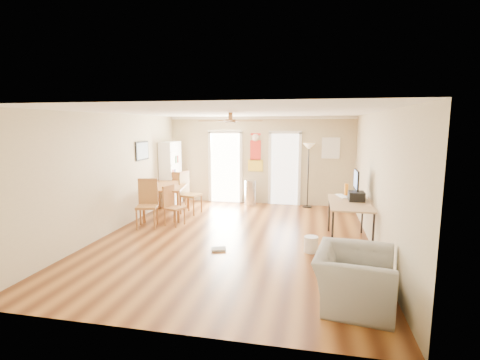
% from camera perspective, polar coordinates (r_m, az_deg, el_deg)
% --- Properties ---
extents(floor, '(7.00, 7.00, 0.00)m').
position_cam_1_polar(floor, '(7.57, -0.93, -9.33)').
color(floor, brown).
rests_on(floor, ground).
extents(ceiling, '(5.50, 7.00, 0.00)m').
position_cam_1_polar(ceiling, '(7.19, -0.99, 10.75)').
color(ceiling, silver).
rests_on(ceiling, floor).
extents(wall_back, '(5.50, 0.04, 2.60)m').
position_cam_1_polar(wall_back, '(10.69, 3.16, 3.14)').
color(wall_back, beige).
rests_on(wall_back, floor).
extents(wall_front, '(5.50, 0.04, 2.60)m').
position_cam_1_polar(wall_front, '(4.00, -12.10, -6.74)').
color(wall_front, beige).
rests_on(wall_front, floor).
extents(wall_left, '(0.04, 7.00, 2.60)m').
position_cam_1_polar(wall_left, '(8.31, -19.80, 0.99)').
color(wall_left, beige).
rests_on(wall_left, floor).
extents(wall_right, '(0.04, 7.00, 2.60)m').
position_cam_1_polar(wall_right, '(7.19, 20.95, -0.22)').
color(wall_right, beige).
rests_on(wall_right, floor).
extents(crown_molding, '(5.50, 7.00, 0.08)m').
position_cam_1_polar(crown_molding, '(7.19, -0.99, 10.44)').
color(crown_molding, white).
rests_on(crown_molding, wall_back).
extents(kitchen_doorway, '(0.90, 0.10, 2.10)m').
position_cam_1_polar(kitchen_doorway, '(10.90, -2.33, 1.94)').
color(kitchen_doorway, white).
rests_on(kitchen_doorway, wall_back).
extents(bathroom_doorway, '(0.80, 0.10, 2.10)m').
position_cam_1_polar(bathroom_doorway, '(10.61, 7.15, 1.69)').
color(bathroom_doorway, white).
rests_on(bathroom_doorway, wall_back).
extents(wall_decal, '(0.46, 0.03, 1.10)m').
position_cam_1_polar(wall_decal, '(10.66, 2.49, 4.48)').
color(wall_decal, red).
rests_on(wall_decal, wall_back).
extents(ac_grille, '(0.50, 0.04, 0.60)m').
position_cam_1_polar(ac_grille, '(10.52, 14.31, 4.97)').
color(ac_grille, white).
rests_on(ac_grille, wall_back).
extents(framed_poster, '(0.04, 0.66, 0.48)m').
position_cam_1_polar(framed_poster, '(9.47, -15.39, 4.53)').
color(framed_poster, black).
rests_on(framed_poster, wall_left).
extents(ceiling_fan, '(1.24, 1.24, 0.20)m').
position_cam_1_polar(ceiling_fan, '(6.90, -1.54, 9.42)').
color(ceiling_fan, '#593819').
rests_on(ceiling_fan, ceiling).
extents(bookshelf, '(0.56, 0.91, 1.87)m').
position_cam_1_polar(bookshelf, '(10.72, -11.02, 1.04)').
color(bookshelf, white).
rests_on(bookshelf, floor).
extents(dining_table, '(1.25, 1.75, 0.80)m').
position_cam_1_polar(dining_table, '(9.56, -11.53, -3.17)').
color(dining_table, '#9E6833').
rests_on(dining_table, floor).
extents(dining_chair_right_a, '(0.55, 0.55, 1.12)m').
position_cam_1_polar(dining_chair_right_a, '(9.60, -7.84, -2.05)').
color(dining_chair_right_a, '#A37634').
rests_on(dining_chair_right_a, floor).
extents(dining_chair_right_b, '(0.49, 0.49, 0.93)m').
position_cam_1_polar(dining_chair_right_b, '(8.56, -10.44, -4.10)').
color(dining_chair_right_b, '#9F6333').
rests_on(dining_chair_right_b, floor).
extents(dining_chair_near, '(0.56, 0.56, 1.11)m').
position_cam_1_polar(dining_chair_near, '(8.50, -14.68, -3.72)').
color(dining_chair_near, '#9F6B33').
rests_on(dining_chair_near, floor).
extents(dining_chair_far, '(0.46, 0.46, 1.02)m').
position_cam_1_polar(dining_chair_far, '(10.53, -10.04, -1.41)').
color(dining_chair_far, '#A26834').
rests_on(dining_chair_far, floor).
extents(trash_can, '(0.40, 0.40, 0.74)m').
position_cam_1_polar(trash_can, '(10.56, 1.65, -2.03)').
color(trash_can, silver).
rests_on(trash_can, floor).
extents(torchiere_lamp, '(0.41, 0.41, 1.84)m').
position_cam_1_polar(torchiere_lamp, '(10.34, 10.83, 0.69)').
color(torchiere_lamp, black).
rests_on(torchiere_lamp, floor).
extents(computer_desk, '(0.78, 1.57, 0.84)m').
position_cam_1_polar(computer_desk, '(7.50, 16.99, -6.54)').
color(computer_desk, '#A47C59').
rests_on(computer_desk, floor).
extents(imac, '(0.24, 0.63, 0.59)m').
position_cam_1_polar(imac, '(7.83, 18.10, -0.62)').
color(imac, black).
rests_on(imac, computer_desk).
extents(keyboard, '(0.26, 0.45, 0.02)m').
position_cam_1_polar(keyboard, '(7.94, 15.99, -2.48)').
color(keyboard, white).
rests_on(keyboard, computer_desk).
extents(printer, '(0.31, 0.36, 0.18)m').
position_cam_1_polar(printer, '(7.57, 18.11, -2.48)').
color(printer, black).
rests_on(printer, computer_desk).
extents(orange_bottle, '(0.11, 0.11, 0.25)m').
position_cam_1_polar(orange_bottle, '(8.11, 16.64, -1.44)').
color(orange_bottle, orange).
rests_on(orange_bottle, computer_desk).
extents(wastebasket_a, '(0.33, 0.33, 0.30)m').
position_cam_1_polar(wastebasket_a, '(6.89, 11.29, -10.04)').
color(wastebasket_a, silver).
rests_on(wastebasket_a, floor).
extents(floor_cloth, '(0.32, 0.29, 0.04)m').
position_cam_1_polar(floor_cloth, '(6.91, -3.44, -10.98)').
color(floor_cloth, gray).
rests_on(floor_cloth, floor).
extents(armchair, '(1.14, 1.25, 0.73)m').
position_cam_1_polar(armchair, '(5.08, 17.79, -14.76)').
color(armchair, gray).
rests_on(armchair, floor).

